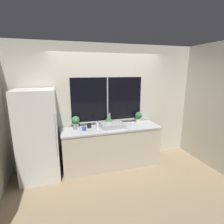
% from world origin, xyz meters
% --- Properties ---
extents(ground_plane, '(14.00, 14.00, 0.00)m').
position_xyz_m(ground_plane, '(0.00, 0.00, 0.00)').
color(ground_plane, '#937F60').
extents(wall_back, '(8.00, 0.09, 2.70)m').
position_xyz_m(wall_back, '(0.00, 0.66, 1.35)').
color(wall_back, beige).
rests_on(wall_back, ground_plane).
extents(wall_left, '(0.06, 7.00, 2.70)m').
position_xyz_m(wall_left, '(-2.14, 1.50, 1.35)').
color(wall_left, beige).
rests_on(wall_left, ground_plane).
extents(wall_right, '(0.06, 7.00, 2.70)m').
position_xyz_m(wall_right, '(2.14, 1.50, 1.35)').
color(wall_right, beige).
rests_on(wall_right, ground_plane).
extents(counter, '(2.16, 0.62, 0.90)m').
position_xyz_m(counter, '(0.00, 0.30, 0.45)').
color(counter, beige).
rests_on(counter, ground_plane).
extents(refrigerator, '(0.74, 0.67, 1.79)m').
position_xyz_m(refrigerator, '(-1.50, 0.28, 0.89)').
color(refrigerator, silver).
rests_on(refrigerator, ground_plane).
extents(sink, '(0.50, 0.40, 0.28)m').
position_xyz_m(sink, '(0.02, 0.31, 0.95)').
color(sink, '#ADADB2').
rests_on(sink, counter).
extents(potted_plant_left, '(0.17, 0.17, 0.26)m').
position_xyz_m(potted_plant_left, '(-0.75, 0.52, 1.05)').
color(potted_plant_left, silver).
rests_on(potted_plant_left, counter).
extents(potted_plant_center, '(0.15, 0.15, 0.26)m').
position_xyz_m(potted_plant_center, '(0.00, 0.52, 1.05)').
color(potted_plant_center, silver).
rests_on(potted_plant_center, counter).
extents(potted_plant_right, '(0.17, 0.17, 0.25)m').
position_xyz_m(potted_plant_right, '(0.74, 0.52, 1.04)').
color(potted_plant_right, silver).
rests_on(potted_plant_right, counter).
extents(soap_bottle, '(0.07, 0.07, 0.20)m').
position_xyz_m(soap_bottle, '(-0.30, 0.31, 0.99)').
color(soap_bottle, white).
rests_on(soap_bottle, counter).
extents(mug_grey, '(0.08, 0.08, 0.10)m').
position_xyz_m(mug_grey, '(-0.78, 0.40, 0.95)').
color(mug_grey, gray).
rests_on(mug_grey, counter).
extents(mug_blue, '(0.09, 0.09, 0.08)m').
position_xyz_m(mug_blue, '(-0.60, 0.29, 0.94)').
color(mug_blue, '#3351AD').
rests_on(mug_blue, counter).
extents(mug_black, '(0.10, 0.10, 0.10)m').
position_xyz_m(mug_black, '(-0.47, 0.43, 0.95)').
color(mug_black, black).
rests_on(mug_black, counter).
extents(mug_white, '(0.08, 0.08, 0.08)m').
position_xyz_m(mug_white, '(0.49, 0.28, 0.95)').
color(mug_white, white).
rests_on(mug_white, counter).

